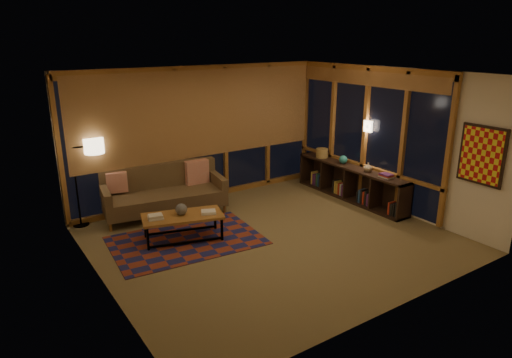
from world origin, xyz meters
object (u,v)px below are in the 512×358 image
sofa (164,192)px  coffee_table (183,227)px  floor_lamp (76,184)px  bookshelf (350,183)px

sofa → coffee_table: sofa is taller
floor_lamp → bookshelf: size_ratio=0.56×
coffee_table → floor_lamp: (-1.27, 1.57, 0.56)m
coffee_table → bookshelf: (3.72, -0.11, 0.13)m
bookshelf → sofa: bearing=159.7°
sofa → bookshelf: (3.54, -1.31, -0.10)m
sofa → coffee_table: (-0.19, -1.20, -0.24)m
sofa → floor_lamp: (-1.46, 0.38, 0.33)m
floor_lamp → sofa: bearing=-3.6°
coffee_table → floor_lamp: size_ratio=0.83×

